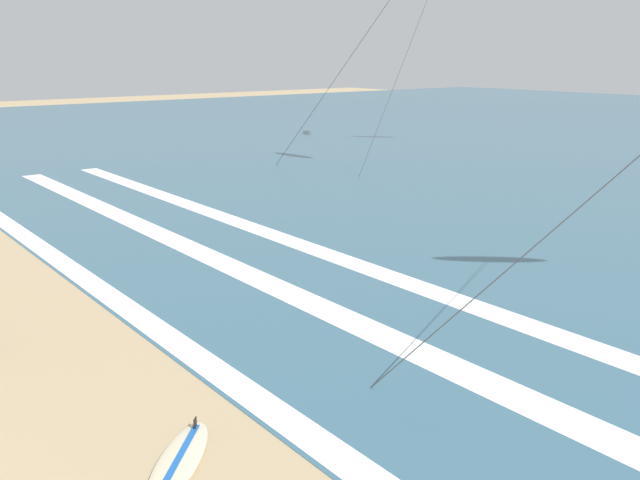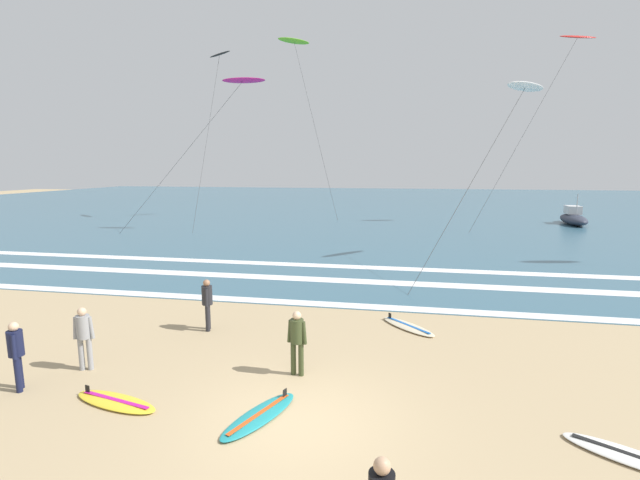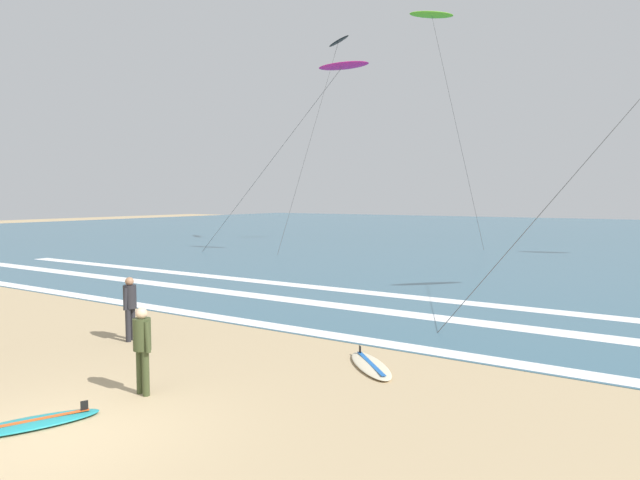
{
  "view_description": "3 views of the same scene",
  "coord_description": "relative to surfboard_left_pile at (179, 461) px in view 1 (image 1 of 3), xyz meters",
  "views": [
    {
      "loc": [
        10.08,
        2.0,
        5.63
      ],
      "look_at": [
        1.78,
        8.57,
        2.71
      ],
      "focal_mm": 38.06,
      "sensor_mm": 36.0,
      "label": 1
    },
    {
      "loc": [
        1.9,
        -7.86,
        4.97
      ],
      "look_at": [
        -0.96,
        7.71,
        2.36
      ],
      "focal_mm": 24.95,
      "sensor_mm": 36.0,
      "label": 2
    },
    {
      "loc": [
        7.78,
        -4.77,
        3.58
      ],
      "look_at": [
        -0.41,
        7.73,
        2.45
      ],
      "focal_mm": 32.12,
      "sensor_mm": 36.0,
      "label": 3
    }
  ],
  "objects": [
    {
      "name": "wave_foam_shoreline",
      "position": [
        -2.93,
        1.88,
        -0.03
      ],
      "size": [
        38.4,
        0.62,
        0.01
      ],
      "primitive_type": "cube",
      "color": "white",
      "rests_on": "ocean_surface"
    },
    {
      "name": "wave_foam_mid_break",
      "position": [
        -2.99,
        5.37,
        -0.03
      ],
      "size": [
        45.75,
        0.87,
        0.01
      ],
      "primitive_type": "cube",
      "color": "white",
      "rests_on": "ocean_surface"
    },
    {
      "name": "wave_foam_outer_break",
      "position": [
        -2.95,
        8.18,
        -0.03
      ],
      "size": [
        46.02,
        0.81,
        0.01
      ],
      "primitive_type": "cube",
      "color": "white",
      "rests_on": "ocean_surface"
    },
    {
      "name": "surfboard_left_pile",
      "position": [
        0.0,
        0.0,
        0.0
      ],
      "size": [
        1.91,
        1.91,
        0.25
      ],
      "color": "beige",
      "rests_on": "ground"
    }
  ]
}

